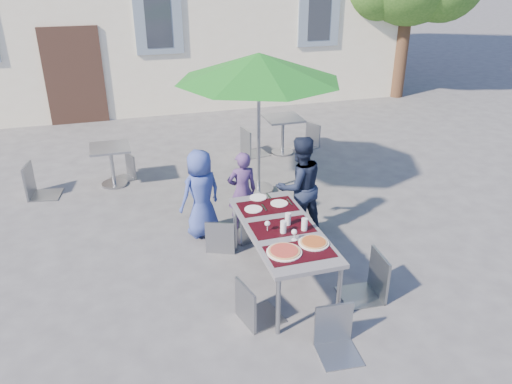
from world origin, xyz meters
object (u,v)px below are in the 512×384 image
object	(u,v)px
bg_chair_l_0	(32,161)
bg_chair_l_1	(251,126)
child_0	(201,194)
pizza_near_right	(314,242)
chair_0	(221,216)
cafe_table_1	(283,129)
child_1	(242,191)
chair_1	(247,206)
chair_5	(339,307)
chair_4	(373,251)
chair_3	(254,279)
dining_table	(282,231)
pizza_near_left	(284,251)
bg_chair_r_0	(124,153)
cafe_table_0	(112,160)
child_2	(299,186)
patio_umbrella	(259,68)
bg_chair_r_1	(310,122)
chair_2	(290,201)

from	to	relation	value
bg_chair_l_0	bg_chair_l_1	xyz separation A→B (m)	(3.88, 0.80, -0.02)
child_0	pizza_near_right	bearing A→B (deg)	93.21
chair_0	cafe_table_1	xyz separation A→B (m)	(2.01, 3.21, 0.00)
child_1	chair_1	distance (m)	0.33
chair_5	chair_4	bearing A→B (deg)	42.90
chair_3	dining_table	bearing A→B (deg)	49.01
chair_3	cafe_table_1	xyz separation A→B (m)	(2.01, 4.73, -0.03)
chair_0	chair_3	distance (m)	1.52
pizza_near_left	chair_1	size ratio (longest dim) A/B	0.43
dining_table	child_0	size ratio (longest dim) A/B	1.47
bg_chair_l_0	bg_chair_r_0	distance (m)	1.48
cafe_table_0	child_2	bearing A→B (deg)	-45.03
bg_chair_l_0	child_1	bearing A→B (deg)	-34.26
child_2	bg_chair_r_0	size ratio (longest dim) A/B	1.72
child_2	patio_umbrella	world-z (taller)	patio_umbrella
chair_0	chair_5	world-z (taller)	chair_5
bg_chair_r_1	child_2	bearing A→B (deg)	-114.97
bg_chair_l_1	bg_chair_r_1	size ratio (longest dim) A/B	1.14
dining_table	cafe_table_0	world-z (taller)	dining_table
child_0	bg_chair_l_1	world-z (taller)	child_0
dining_table	child_1	xyz separation A→B (m)	(-0.09, 1.42, -0.11)
dining_table	pizza_near_right	world-z (taller)	pizza_near_right
cafe_table_1	bg_chair_l_0	bearing A→B (deg)	-171.08
chair_0	chair_4	world-z (taller)	chair_4
chair_0	bg_chair_l_0	world-z (taller)	bg_chair_l_0
chair_5	patio_umbrella	distance (m)	4.07
child_2	bg_chair_r_1	size ratio (longest dim) A/B	1.59
child_0	cafe_table_1	bearing A→B (deg)	-150.75
chair_1	bg_chair_r_0	xyz separation A→B (m)	(-1.48, 2.66, -0.03)
pizza_near_right	child_0	distance (m)	2.07
child_0	bg_chair_r_0	bearing A→B (deg)	-90.80
patio_umbrella	cafe_table_0	world-z (taller)	patio_umbrella
child_2	cafe_table_1	bearing A→B (deg)	-113.55
cafe_table_0	bg_chair_r_0	xyz separation A→B (m)	(0.22, 0.23, 0.02)
bg_chair_r_0	cafe_table_1	distance (m)	3.09
pizza_near_left	pizza_near_right	xyz separation A→B (m)	(0.37, 0.08, -0.00)
bg_chair_r_0	pizza_near_left	bearing A→B (deg)	-71.57
child_2	chair_1	xyz separation A→B (m)	(-0.74, 0.02, -0.20)
pizza_near_right	chair_2	distance (m)	1.49
chair_0	child_2	bearing A→B (deg)	7.66
dining_table	chair_2	distance (m)	1.12
dining_table	chair_0	xyz separation A→B (m)	(-0.52, 0.92, -0.19)
bg_chair_r_1	patio_umbrella	bearing A→B (deg)	-132.16
chair_0	bg_chair_r_1	size ratio (longest dim) A/B	0.97
chair_3	chair_5	world-z (taller)	chair_3
pizza_near_right	patio_umbrella	size ratio (longest dim) A/B	0.13
chair_1	bg_chair_l_1	xyz separation A→B (m)	(0.96, 3.13, 0.09)
chair_0	child_1	bearing A→B (deg)	49.21
pizza_near_right	chair_3	distance (m)	0.78
chair_3	cafe_table_1	size ratio (longest dim) A/B	1.24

